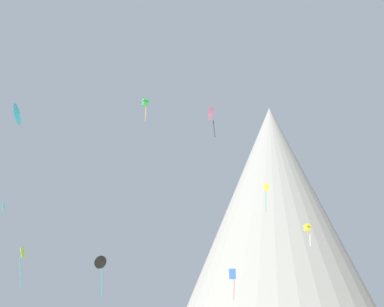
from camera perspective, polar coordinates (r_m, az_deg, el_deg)
name	(u,v)px	position (r m, az deg, el deg)	size (l,w,h in m)	color
rock_massif	(272,230)	(139.97, 8.84, -8.38)	(64.81, 66.09, 59.46)	gray
kite_blue_low	(233,277)	(74.71, 4.54, -13.48)	(0.96, 0.41, 4.31)	blue
kite_gold_mid	(266,191)	(94.67, 8.27, -4.13)	(1.01, 0.32, 5.27)	gold
kite_black_low	(101,263)	(70.63, -10.10, -11.89)	(1.84, 1.72, 5.26)	black
kite_teal_mid	(4,206)	(65.27, -20.16, -5.50)	(0.77, 1.24, 1.28)	teal
kite_green_high	(145,103)	(73.94, -5.19, 5.64)	(1.08, 1.07, 3.36)	green
kite_yellow_mid	(307,228)	(75.70, 12.69, -8.06)	(1.04, 1.05, 3.15)	yellow
kite_cyan_mid	(19,114)	(60.70, -18.68, 4.18)	(0.97, 2.53, 2.51)	#33BCDB
kite_lime_low	(22,258)	(73.98, -18.36, -10.99)	(0.67, 0.94, 5.48)	#8CD133
kite_pink_high	(212,113)	(62.93, 2.21, 4.46)	(1.15, 1.90, 4.07)	pink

